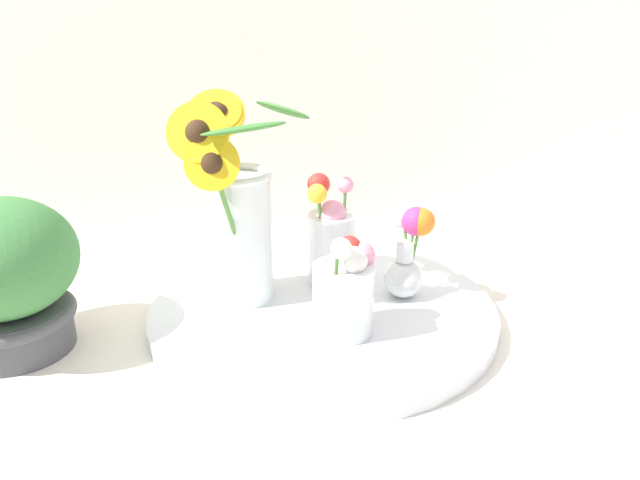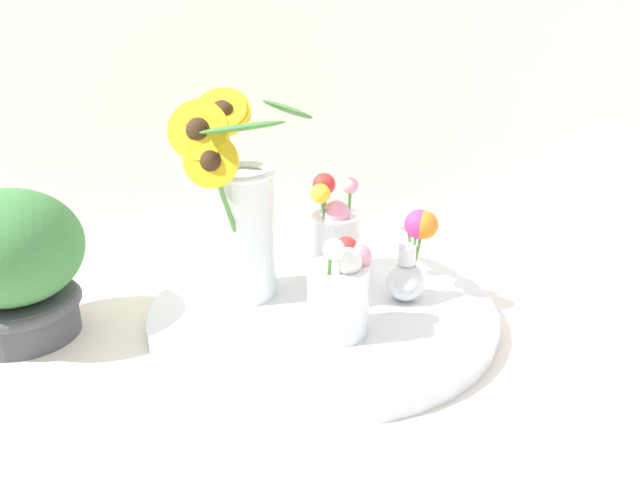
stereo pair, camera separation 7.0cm
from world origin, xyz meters
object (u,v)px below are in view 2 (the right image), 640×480
at_px(serving_tray, 320,311).
at_px(potted_plant, 13,263).
at_px(vase_small_back, 336,240).
at_px(vase_bulb_right, 411,251).
at_px(mason_jar_sunflowers, 239,211).
at_px(vase_small_center, 341,289).

height_order(serving_tray, potted_plant, potted_plant).
bearing_deg(serving_tray, potted_plant, -177.06).
xyz_separation_m(vase_small_back, potted_plant, (-0.45, -0.10, 0.02)).
bearing_deg(vase_bulb_right, mason_jar_sunflowers, 173.80).
xyz_separation_m(vase_small_center, vase_small_back, (0.01, 0.15, 0.01)).
height_order(vase_small_center, vase_bulb_right, vase_small_center).
xyz_separation_m(serving_tray, vase_small_center, (0.02, -0.08, 0.08)).
bearing_deg(potted_plant, vase_bulb_right, 3.85).
distance_m(vase_small_back, potted_plant, 0.46).
bearing_deg(vase_small_back, potted_plant, -167.76).
height_order(vase_small_center, vase_small_back, vase_small_back).
distance_m(serving_tray, vase_bulb_right, 0.16).
relative_size(mason_jar_sunflowers, vase_small_center, 2.11).
bearing_deg(vase_bulb_right, vase_small_back, 150.72).
bearing_deg(mason_jar_sunflowers, potted_plant, -168.02).
height_order(mason_jar_sunflowers, potted_plant, mason_jar_sunflowers).
bearing_deg(serving_tray, mason_jar_sunflowers, 159.46).
height_order(vase_small_back, potted_plant, potted_plant).
bearing_deg(vase_small_center, mason_jar_sunflowers, 138.51).
relative_size(serving_tray, vase_bulb_right, 3.62).
xyz_separation_m(serving_tray, potted_plant, (-0.42, -0.02, 0.10)).
relative_size(vase_small_center, vase_small_back, 0.85).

